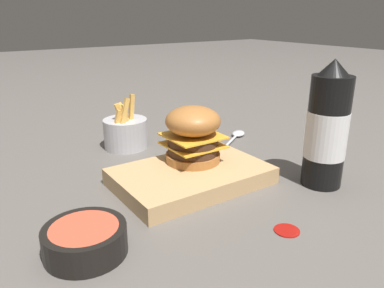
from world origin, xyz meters
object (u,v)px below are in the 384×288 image
Objects in this scene: serving_board at (192,176)px; side_bowl at (85,239)px; fries_basket at (126,132)px; ketchup_bottle at (327,130)px; burger at (193,134)px; spoon at (237,135)px.

side_bowl is (0.25, 0.11, 0.01)m from serving_board.
serving_board is 2.50× the size of side_bowl.
fries_basket is at bearing -122.09° from side_bowl.
serving_board is 1.19× the size of ketchup_bottle.
ketchup_bottle is (-0.19, 0.17, 0.02)m from burger.
ketchup_bottle reaches higher than fries_basket.
serving_board is 0.27m from ketchup_bottle.
ketchup_bottle is (-0.21, 0.14, 0.10)m from serving_board.
burger is 0.26m from ketchup_bottle.
burger is at bearing 177.33° from spoon.
side_bowl is at bearing 22.67° from serving_board.
ketchup_bottle is 1.82× the size of fries_basket.
fries_basket is 0.30m from spoon.
burger is 0.47× the size of ketchup_bottle.
spoon is (-0.26, -0.17, -0.01)m from serving_board.
burger is at bearing -43.01° from ketchup_bottle.
spoon is at bearing -146.99° from serving_board.
ketchup_bottle reaches higher than burger.
side_bowl is at bearing 57.91° from fries_basket.
ketchup_bottle is at bearing 119.05° from fries_basket.
burger is 0.85× the size of fries_basket.
burger is at bearing 99.93° from fries_basket.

